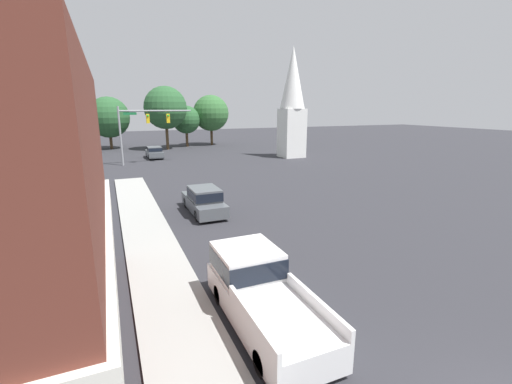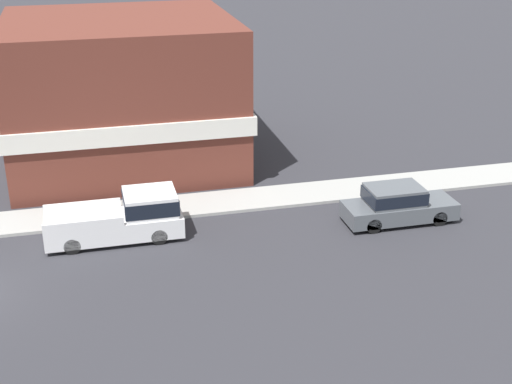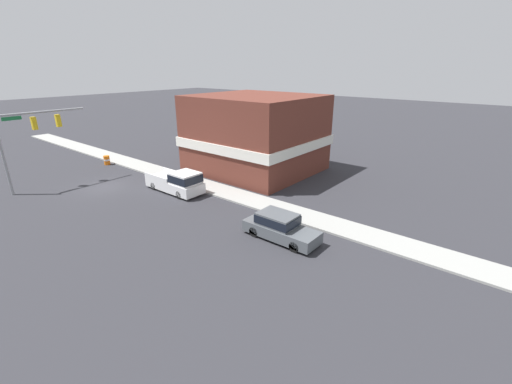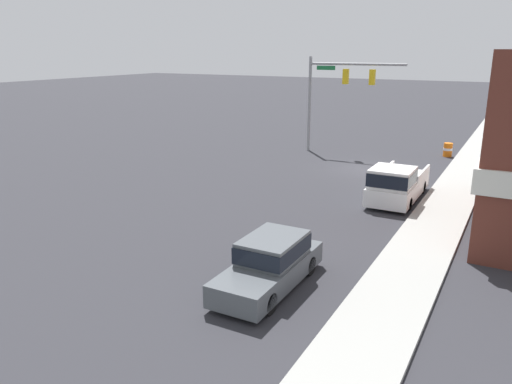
{
  "view_description": "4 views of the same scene",
  "coord_description": "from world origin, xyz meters",
  "views": [
    {
      "loc": [
        -7.14,
        -2.56,
        6.41
      ],
      "look_at": [
        -0.05,
        13.84,
        1.99
      ],
      "focal_mm": 24.0,
      "sensor_mm": 36.0,
      "label": 1
    },
    {
      "loc": [
        23.54,
        4.87,
        13.23
      ],
      "look_at": [
        -0.89,
        11.0,
        2.52
      ],
      "focal_mm": 50.0,
      "sensor_mm": 36.0,
      "label": 2
    },
    {
      "loc": [
        13.58,
        28.36,
        10.13
      ],
      "look_at": [
        -0.97,
        16.47,
        3.13
      ],
      "focal_mm": 24.0,
      "sensor_mm": 36.0,
      "label": 3
    },
    {
      "loc": [
        -8.66,
        30.72,
        7.42
      ],
      "look_at": [
        -0.83,
        16.38,
        2.74
      ],
      "focal_mm": 35.0,
      "sensor_mm": 36.0,
      "label": 4
    }
  ],
  "objects": [
    {
      "name": "ground_plane",
      "position": [
        0.0,
        0.0,
        0.0
      ],
      "size": [
        200.0,
        200.0,
        0.0
      ],
      "primitive_type": "plane",
      "color": "#2D2D33"
    },
    {
      "name": "sidewalk_curb",
      "position": [
        -5.7,
        0.0,
        0.07
      ],
      "size": [
        2.4,
        60.0,
        0.14
      ],
      "color": "#9E9E99",
      "rests_on": "ground"
    },
    {
      "name": "near_signal_assembly",
      "position": [
        3.65,
        -4.11,
        5.0
      ],
      "size": [
        7.04,
        0.49,
        6.93
      ],
      "color": "gray",
      "rests_on": "ground"
    },
    {
      "name": "car_lead",
      "position": [
        -1.98,
        17.51,
        0.85
      ],
      "size": [
        1.79,
        4.85,
        1.64
      ],
      "color": "black",
      "rests_on": "ground"
    },
    {
      "name": "pickup_truck_parked",
      "position": [
        -3.28,
        6.19,
        0.95
      ],
      "size": [
        2.04,
        5.51,
        1.93
      ],
      "color": "black",
      "rests_on": "ground"
    },
    {
      "name": "construction_barrel",
      "position": [
        -3.9,
        -6.73,
        0.5
      ],
      "size": [
        0.63,
        0.63,
        0.98
      ],
      "color": "orange",
      "rests_on": "ground"
    },
    {
      "name": "corner_brick_building",
      "position": [
        -12.64,
        6.89,
        3.64
      ],
      "size": [
        10.77,
        11.54,
        7.42
      ],
      "color": "brown",
      "rests_on": "ground"
    }
  ]
}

